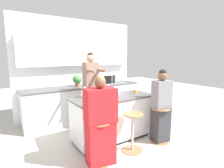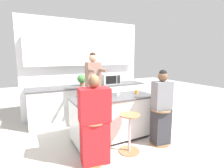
{
  "view_description": "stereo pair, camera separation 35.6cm",
  "coord_description": "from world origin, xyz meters",
  "px_view_note": "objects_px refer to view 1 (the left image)",
  "views": [
    {
      "loc": [
        -1.94,
        -2.86,
        1.69
      ],
      "look_at": [
        0.0,
        0.07,
        1.14
      ],
      "focal_mm": 28.0,
      "sensor_mm": 36.0,
      "label": 1
    },
    {
      "loc": [
        -1.64,
        -3.04,
        1.69
      ],
      "look_at": [
        0.0,
        0.07,
        1.14
      ],
      "focal_mm": 28.0,
      "sensor_mm": 36.0,
      "label": 2
    }
  ],
  "objects_px": {
    "bar_stool_center": "(133,131)",
    "coffee_cup_near": "(135,91)",
    "juice_carton": "(85,93)",
    "potted_plant": "(77,80)",
    "microwave": "(104,79)",
    "bar_stool_leftmost": "(99,141)",
    "kitchen_island": "(114,117)",
    "bar_stool_rightmost": "(160,123)",
    "fruit_bowl": "(91,100)",
    "person_cooking": "(91,91)",
    "person_wrapped_blanket": "(101,123)",
    "cooking_pot": "(105,93)",
    "coffee_cup_far": "(117,94)",
    "person_seated_near": "(161,109)"
  },
  "relations": [
    {
      "from": "coffee_cup_far",
      "to": "person_wrapped_blanket",
      "type": "bearing_deg",
      "value": -140.5
    },
    {
      "from": "bar_stool_rightmost",
      "to": "juice_carton",
      "type": "bearing_deg",
      "value": 144.8
    },
    {
      "from": "person_seated_near",
      "to": "coffee_cup_far",
      "type": "height_order",
      "value": "person_seated_near"
    },
    {
      "from": "bar_stool_center",
      "to": "cooking_pot",
      "type": "distance_m",
      "value": 0.93
    },
    {
      "from": "person_cooking",
      "to": "coffee_cup_far",
      "type": "height_order",
      "value": "person_cooking"
    },
    {
      "from": "coffee_cup_far",
      "to": "kitchen_island",
      "type": "bearing_deg",
      "value": -170.47
    },
    {
      "from": "bar_stool_center",
      "to": "coffee_cup_near",
      "type": "distance_m",
      "value": 1.0
    },
    {
      "from": "kitchen_island",
      "to": "juice_carton",
      "type": "height_order",
      "value": "juice_carton"
    },
    {
      "from": "person_cooking",
      "to": "cooking_pot",
      "type": "xyz_separation_m",
      "value": [
        0.01,
        -0.59,
        0.04
      ]
    },
    {
      "from": "bar_stool_center",
      "to": "cooking_pot",
      "type": "xyz_separation_m",
      "value": [
        -0.14,
        0.71,
        0.58
      ]
    },
    {
      "from": "bar_stool_leftmost",
      "to": "bar_stool_rightmost",
      "type": "bearing_deg",
      "value": -1.47
    },
    {
      "from": "person_cooking",
      "to": "microwave",
      "type": "bearing_deg",
      "value": 40.5
    },
    {
      "from": "cooking_pot",
      "to": "potted_plant",
      "type": "xyz_separation_m",
      "value": [
        -0.06,
        1.29,
        0.14
      ]
    },
    {
      "from": "person_cooking",
      "to": "fruit_bowl",
      "type": "distance_m",
      "value": 0.94
    },
    {
      "from": "kitchen_island",
      "to": "cooking_pot",
      "type": "bearing_deg",
      "value": 140.6
    },
    {
      "from": "bar_stool_leftmost",
      "to": "person_seated_near",
      "type": "xyz_separation_m",
      "value": [
        1.4,
        -0.02,
        0.3
      ]
    },
    {
      "from": "coffee_cup_far",
      "to": "microwave",
      "type": "relative_size",
      "value": 0.2
    },
    {
      "from": "kitchen_island",
      "to": "juice_carton",
      "type": "bearing_deg",
      "value": 156.77
    },
    {
      "from": "person_wrapped_blanket",
      "to": "fruit_bowl",
      "type": "distance_m",
      "value": 0.55
    },
    {
      "from": "juice_carton",
      "to": "potted_plant",
      "type": "distance_m",
      "value": 1.23
    },
    {
      "from": "juice_carton",
      "to": "microwave",
      "type": "distance_m",
      "value": 1.61
    },
    {
      "from": "coffee_cup_near",
      "to": "coffee_cup_far",
      "type": "xyz_separation_m",
      "value": [
        -0.47,
        0.01,
        -0.0
      ]
    },
    {
      "from": "kitchen_island",
      "to": "microwave",
      "type": "relative_size",
      "value": 3.32
    },
    {
      "from": "bar_stool_leftmost",
      "to": "coffee_cup_far",
      "type": "height_order",
      "value": "coffee_cup_far"
    },
    {
      "from": "bar_stool_center",
      "to": "coffee_cup_near",
      "type": "height_order",
      "value": "coffee_cup_near"
    },
    {
      "from": "cooking_pot",
      "to": "juice_carton",
      "type": "height_order",
      "value": "juice_carton"
    },
    {
      "from": "kitchen_island",
      "to": "bar_stool_center",
      "type": "xyz_separation_m",
      "value": [
        0.0,
        -0.6,
        -0.07
      ]
    },
    {
      "from": "bar_stool_center",
      "to": "microwave",
      "type": "height_order",
      "value": "microwave"
    },
    {
      "from": "person_wrapped_blanket",
      "to": "coffee_cup_near",
      "type": "distance_m",
      "value": 1.41
    },
    {
      "from": "bar_stool_leftmost",
      "to": "microwave",
      "type": "distance_m",
      "value": 2.45
    },
    {
      "from": "coffee_cup_near",
      "to": "fruit_bowl",
      "type": "bearing_deg",
      "value": -172.86
    },
    {
      "from": "bar_stool_center",
      "to": "bar_stool_rightmost",
      "type": "height_order",
      "value": "same"
    },
    {
      "from": "kitchen_island",
      "to": "bar_stool_center",
      "type": "height_order",
      "value": "kitchen_island"
    },
    {
      "from": "person_wrapped_blanket",
      "to": "coffee_cup_near",
      "type": "height_order",
      "value": "person_wrapped_blanket"
    },
    {
      "from": "person_cooking",
      "to": "potted_plant",
      "type": "bearing_deg",
      "value": 93.06
    },
    {
      "from": "bar_stool_center",
      "to": "cooking_pot",
      "type": "bearing_deg",
      "value": 101.32
    },
    {
      "from": "bar_stool_rightmost",
      "to": "bar_stool_leftmost",
      "type": "bearing_deg",
      "value": 178.53
    },
    {
      "from": "kitchen_island",
      "to": "potted_plant",
      "type": "distance_m",
      "value": 1.57
    },
    {
      "from": "coffee_cup_far",
      "to": "potted_plant",
      "type": "height_order",
      "value": "potted_plant"
    },
    {
      "from": "person_seated_near",
      "to": "coffee_cup_near",
      "type": "height_order",
      "value": "person_seated_near"
    },
    {
      "from": "bar_stool_leftmost",
      "to": "bar_stool_center",
      "type": "relative_size",
      "value": 1.0
    },
    {
      "from": "bar_stool_center",
      "to": "person_wrapped_blanket",
      "type": "relative_size",
      "value": 0.49
    },
    {
      "from": "bar_stool_rightmost",
      "to": "person_wrapped_blanket",
      "type": "distance_m",
      "value": 1.39
    },
    {
      "from": "microwave",
      "to": "bar_stool_leftmost",
      "type": "bearing_deg",
      "value": -123.22
    },
    {
      "from": "bar_stool_center",
      "to": "bar_stool_rightmost",
      "type": "distance_m",
      "value": 0.69
    },
    {
      "from": "person_wrapped_blanket",
      "to": "cooking_pot",
      "type": "relative_size",
      "value": 4.22
    },
    {
      "from": "fruit_bowl",
      "to": "coffee_cup_near",
      "type": "height_order",
      "value": "coffee_cup_near"
    },
    {
      "from": "person_seated_near",
      "to": "fruit_bowl",
      "type": "distance_m",
      "value": 1.4
    },
    {
      "from": "potted_plant",
      "to": "juice_carton",
      "type": "bearing_deg",
      "value": -105.63
    },
    {
      "from": "potted_plant",
      "to": "person_wrapped_blanket",
      "type": "bearing_deg",
      "value": -102.88
    }
  ]
}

